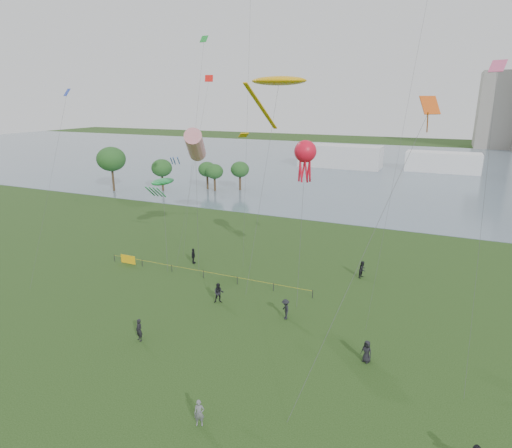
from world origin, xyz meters
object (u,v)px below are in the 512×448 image
at_px(kite_flyer, 199,413).
at_px(kite_octopus, 305,152).
at_px(fence, 156,264).
at_px(kite_stingray, 278,81).

xyz_separation_m(kite_flyer, kite_octopus, (-0.70, 21.40, 12.65)).
height_order(fence, kite_flyer, kite_flyer).
bearing_deg(kite_octopus, kite_flyer, -83.94).
xyz_separation_m(fence, kite_stingray, (12.80, 4.02, 19.35)).
bearing_deg(kite_flyer, fence, 108.33).
bearing_deg(kite_flyer, kite_stingray, 76.25).
bearing_deg(kite_octopus, kite_stingray, 163.74).
relative_size(fence, kite_flyer, 14.59).
bearing_deg(kite_flyer, kite_octopus, 68.17).
distance_m(fence, kite_stingray, 23.55).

